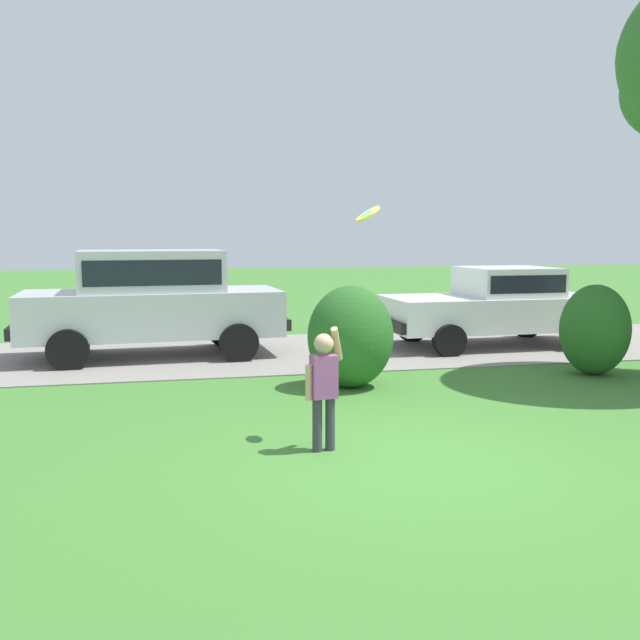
{
  "coord_description": "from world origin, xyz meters",
  "views": [
    {
      "loc": [
        -2.34,
        -6.33,
        2.2
      ],
      "look_at": [
        -0.4,
        2.5,
        1.1
      ],
      "focal_mm": 39.62,
      "sensor_mm": 36.0,
      "label": 1
    }
  ],
  "objects_px": {
    "child_thrower": "(324,382)",
    "frisbee": "(368,214)",
    "parked_sedan": "(497,304)",
    "parked_suv": "(152,298)"
  },
  "relations": [
    {
      "from": "parked_suv",
      "to": "child_thrower",
      "type": "xyz_separation_m",
      "value": [
        1.78,
        -6.08,
        -0.36
      ]
    },
    {
      "from": "parked_suv",
      "to": "child_thrower",
      "type": "bearing_deg",
      "value": -73.69
    },
    {
      "from": "frisbee",
      "to": "child_thrower",
      "type": "bearing_deg",
      "value": -145.29
    },
    {
      "from": "parked_suv",
      "to": "child_thrower",
      "type": "height_order",
      "value": "parked_suv"
    },
    {
      "from": "child_thrower",
      "to": "frisbee",
      "type": "relative_size",
      "value": 4.58
    },
    {
      "from": "parked_sedan",
      "to": "frisbee",
      "type": "height_order",
      "value": "frisbee"
    },
    {
      "from": "parked_suv",
      "to": "frisbee",
      "type": "xyz_separation_m",
      "value": [
        2.34,
        -5.69,
        1.34
      ]
    },
    {
      "from": "parked_suv",
      "to": "parked_sedan",
      "type": "bearing_deg",
      "value": -1.65
    },
    {
      "from": "parked_suv",
      "to": "frisbee",
      "type": "bearing_deg",
      "value": -67.61
    },
    {
      "from": "child_thrower",
      "to": "frisbee",
      "type": "xyz_separation_m",
      "value": [
        0.56,
        0.39,
        1.7
      ]
    }
  ]
}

